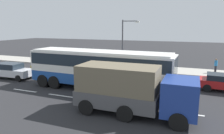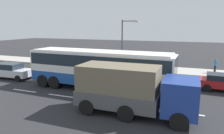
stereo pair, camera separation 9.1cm
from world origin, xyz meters
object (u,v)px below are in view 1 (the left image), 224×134
coach_bus (99,66)px  street_lamp (125,41)px  car_silver_hatch (11,70)px  car_yellow_taxi (51,67)px  cargo_truck (132,89)px  pedestrian_near_curb (216,65)px

coach_bus → street_lamp: bearing=94.9°
street_lamp → coach_bus: bearing=-86.7°
car_silver_hatch → street_lamp: 12.74m
coach_bus → car_yellow_taxi: 8.05m
cargo_truck → car_yellow_taxi: 13.23m
car_yellow_taxi → cargo_truck: bearing=-27.9°
car_silver_hatch → pedestrian_near_curb: pedestrian_near_curb is taller
car_silver_hatch → car_yellow_taxi: car_silver_hatch is taller
coach_bus → car_yellow_taxi: coach_bus is taller
car_silver_hatch → street_lamp: street_lamp is taller
pedestrian_near_curb → street_lamp: street_lamp is taller
car_yellow_taxi → pedestrian_near_curb: bearing=26.4°
car_silver_hatch → car_yellow_taxi: bearing=44.8°
car_silver_hatch → street_lamp: bearing=37.5°
car_yellow_taxi → street_lamp: 8.89m
street_lamp → car_yellow_taxi: bearing=-144.0°
car_silver_hatch → cargo_truck: bearing=-18.1°
cargo_truck → pedestrian_near_curb: (5.67, 13.91, -0.53)m
pedestrian_near_curb → street_lamp: bearing=47.5°
car_silver_hatch → car_yellow_taxi: (2.77, 2.94, -0.01)m
cargo_truck → pedestrian_near_curb: size_ratio=4.51×
cargo_truck → street_lamp: street_lamp is taller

